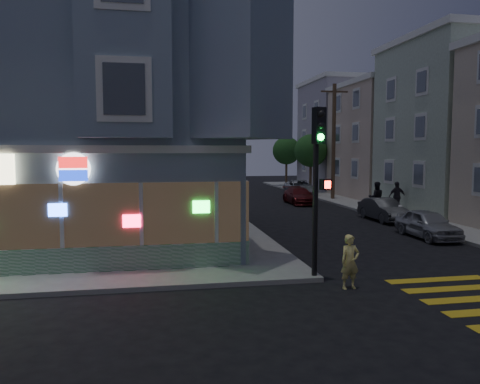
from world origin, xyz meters
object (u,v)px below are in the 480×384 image
object	(u,v)px
pedestrian_b	(397,196)
traffic_signal	(318,163)
parked_car_c	(299,196)
street_tree_far	(286,151)
running_child	(350,262)
parked_car_a	(428,224)
pedestrian_a	(376,198)
utility_pole	(334,140)
street_tree_near	(311,151)
fire_hydrant	(400,212)
parked_car_b	(383,210)
parked_car_d	(301,188)

from	to	relation	value
pedestrian_b	traffic_signal	size ratio (longest dim) A/B	0.37
parked_car_c	traffic_signal	xyz separation A→B (m)	(-5.78, -19.87, 2.99)
traffic_signal	street_tree_far	bearing A→B (deg)	62.57
street_tree_far	pedestrian_b	bearing A→B (deg)	-87.94
running_child	parked_car_a	world-z (taller)	running_child
running_child	parked_car_c	bearing A→B (deg)	71.25
pedestrian_a	street_tree_far	bearing A→B (deg)	-77.96
parked_car_a	street_tree_far	bearing A→B (deg)	86.99
street_tree_far	parked_car_c	bearing A→B (deg)	-102.71
utility_pole	parked_car_a	world-z (taller)	utility_pole
utility_pole	parked_car_c	world-z (taller)	utility_pole
street_tree_near	traffic_signal	world-z (taller)	street_tree_near
street_tree_near	traffic_signal	distance (m)	29.37
pedestrian_b	fire_hydrant	bearing A→B (deg)	63.51
traffic_signal	pedestrian_a	bearing A→B (deg)	44.20
running_child	parked_car_a	distance (m)	9.45
parked_car_c	traffic_signal	size ratio (longest dim) A/B	0.82
street_tree_near	pedestrian_b	xyz separation A→B (m)	(0.80, -14.20, -2.85)
street_tree_far	pedestrian_a	size ratio (longest dim) A/B	2.76
street_tree_far	utility_pole	bearing A→B (deg)	-90.82
fire_hydrant	pedestrian_a	bearing A→B (deg)	90.00
fire_hydrant	parked_car_b	bearing A→B (deg)	128.28
street_tree_near	street_tree_far	world-z (taller)	same
running_child	traffic_signal	xyz separation A→B (m)	(-0.68, 0.91, 2.81)
parked_car_c	fire_hydrant	xyz separation A→B (m)	(2.70, -9.65, -0.02)
utility_pole	street_tree_far	size ratio (longest dim) A/B	1.70
street_tree_near	parked_car_a	size ratio (longest dim) A/B	1.40
utility_pole	parked_car_a	bearing A→B (deg)	-96.51
parked_car_c	parked_car_d	distance (m)	6.55
utility_pole	parked_car_b	distance (m)	11.69
parked_car_c	parked_car_b	bearing A→B (deg)	-76.27
pedestrian_b	traffic_signal	world-z (taller)	traffic_signal
street_tree_near	pedestrian_b	world-z (taller)	street_tree_near
street_tree_far	fire_hydrant	bearing A→B (deg)	-92.01
parked_car_a	parked_car_c	bearing A→B (deg)	97.22
street_tree_far	pedestrian_b	world-z (taller)	street_tree_far
street_tree_near	street_tree_far	xyz separation A→B (m)	(0.00, 8.00, 0.00)
traffic_signal	street_tree_near	bearing A→B (deg)	58.61
fire_hydrant	street_tree_near	bearing A→B (deg)	87.07
street_tree_far	street_tree_near	bearing A→B (deg)	-90.00
parked_car_d	street_tree_far	bearing A→B (deg)	86.64
utility_pole	pedestrian_b	xyz separation A→B (m)	(1.00, -8.20, -3.71)
street_tree_far	pedestrian_b	xyz separation A→B (m)	(0.80, -22.20, -2.85)
pedestrian_b	parked_car_b	world-z (taller)	pedestrian_b
pedestrian_a	parked_car_a	xyz separation A→B (m)	(-1.13, -7.26, -0.46)
parked_car_b	parked_car_c	bearing A→B (deg)	102.83
pedestrian_a	parked_car_c	bearing A→B (deg)	-54.14
pedestrian_b	parked_car_b	distance (m)	3.53
parked_car_b	traffic_signal	size ratio (longest dim) A/B	0.76
parked_car_b	traffic_signal	bearing A→B (deg)	-126.12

